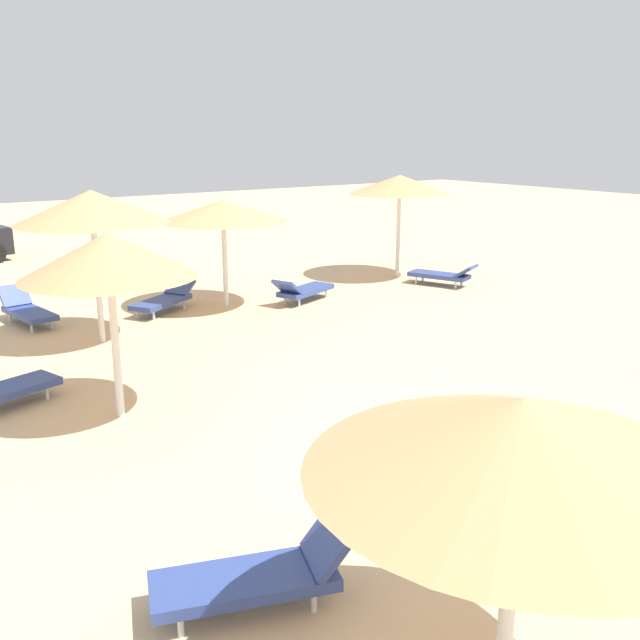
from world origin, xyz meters
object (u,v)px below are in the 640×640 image
object	(u,v)px
parasol_0	(223,211)
lounger_5	(27,310)
parasol_6	(108,256)
lounger_0	(165,299)
lounger_7	(303,290)
parasol_4	(521,437)
lounger_4	(259,574)
parasol_5	(92,207)
parasol_3	(400,185)
lounger_3	(444,275)

from	to	relation	value
parasol_0	lounger_5	world-z (taller)	parasol_0
parasol_6	lounger_0	world-z (taller)	parasol_6
parasol_0	lounger_7	world-z (taller)	parasol_0
parasol_4	lounger_4	world-z (taller)	parasol_4
parasol_5	parasol_4	bearing A→B (deg)	-94.31
lounger_0	lounger_7	bearing A→B (deg)	-18.45
parasol_4	lounger_5	size ratio (longest dim) A/B	1.55
parasol_3	lounger_4	world-z (taller)	parasol_3
parasol_6	lounger_7	bearing A→B (deg)	35.12
parasol_5	lounger_0	distance (m)	3.62
lounger_0	lounger_5	distance (m)	3.09
parasol_0	parasol_6	xyz separation A→B (m)	(-4.65, -5.25, 0.11)
lounger_0	parasol_3	bearing A→B (deg)	-0.58
parasol_4	lounger_5	xyz separation A→B (m)	(-0.05, 13.68, -1.94)
parasol_5	parasol_6	bearing A→B (deg)	-105.24
parasol_3	parasol_5	bearing A→B (deg)	-170.88
lounger_4	parasol_4	bearing A→B (deg)	-69.07
parasol_5	lounger_7	world-z (taller)	parasol_5
lounger_5	lounger_7	bearing A→B (deg)	-16.38
lounger_7	parasol_4	bearing A→B (deg)	-117.82
lounger_7	lounger_4	bearing A→B (deg)	-126.08
parasol_6	parasol_4	bearing A→B (deg)	-88.00
lounger_7	parasol_5	bearing A→B (deg)	-174.66
lounger_5	lounger_3	bearing A→B (deg)	-13.35
parasol_5	lounger_0	size ratio (longest dim) A/B	1.59
lounger_3	lounger_4	xyz separation A→B (m)	(-11.42, -9.02, 0.01)
parasol_4	lounger_0	world-z (taller)	parasol_4
lounger_0	lounger_3	distance (m)	7.87
lounger_4	parasol_5	bearing A→B (deg)	79.69
parasol_3	parasol_5	world-z (taller)	parasol_5
parasol_3	lounger_0	size ratio (longest dim) A/B	1.54
lounger_4	lounger_5	world-z (taller)	same
parasol_3	parasol_4	size ratio (longest dim) A/B	1.02
parasol_4	lounger_4	distance (m)	3.00
parasol_4	parasol_5	xyz separation A→B (m)	(0.85, 11.33, 0.52)
lounger_3	lounger_4	distance (m)	14.55
parasol_3	lounger_3	world-z (taller)	parasol_3
lounger_0	lounger_5	xyz separation A→B (m)	(-3.00, 0.75, 0.01)
parasol_3	lounger_5	bearing A→B (deg)	175.47
lounger_5	lounger_7	size ratio (longest dim) A/B	0.96
parasol_3	lounger_4	size ratio (longest dim) A/B	1.55
parasol_0	lounger_7	distance (m)	2.85
lounger_3	lounger_7	distance (m)	4.42
lounger_5	lounger_7	distance (m)	6.56
parasol_0	lounger_0	bearing A→B (deg)	164.04
parasol_4	lounger_4	bearing A→B (deg)	110.93
lounger_3	parasol_3	bearing A→B (deg)	97.77
parasol_0	parasol_6	size ratio (longest dim) A/B	1.10
parasol_4	lounger_0	distance (m)	13.41
parasol_3	lounger_7	world-z (taller)	parasol_3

